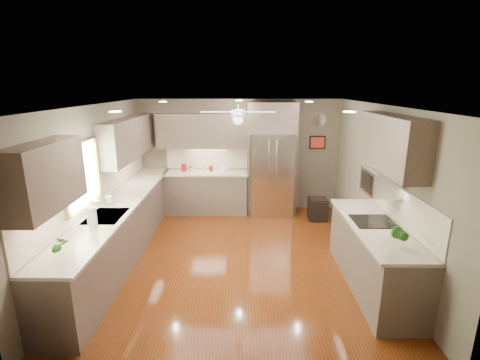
{
  "coord_description": "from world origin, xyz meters",
  "views": [
    {
      "loc": [
        0.07,
        -5.25,
        2.79
      ],
      "look_at": [
        0.03,
        0.6,
        1.19
      ],
      "focal_mm": 26.0,
      "sensor_mm": 36.0,
      "label": 1
    }
  ],
  "objects_px": {
    "potted_plant_left": "(58,245)",
    "bowl": "(224,171)",
    "stool": "(318,209)",
    "canister_a": "(184,168)",
    "canister_d": "(211,168)",
    "canister_b": "(190,168)",
    "microwave": "(382,182)",
    "refrigerator": "(271,161)",
    "paper_towel": "(92,218)",
    "soap_bottle": "(110,198)",
    "potted_plant_right": "(396,231)",
    "canister_c": "(205,167)"
  },
  "relations": [
    {
      "from": "potted_plant_right",
      "to": "paper_towel",
      "type": "bearing_deg",
      "value": 172.66
    },
    {
      "from": "soap_bottle",
      "to": "potted_plant_right",
      "type": "xyz_separation_m",
      "value": [
        3.95,
        -1.43,
        0.08
      ]
    },
    {
      "from": "canister_a",
      "to": "potted_plant_right",
      "type": "height_order",
      "value": "potted_plant_right"
    },
    {
      "from": "paper_towel",
      "to": "potted_plant_left",
      "type": "bearing_deg",
      "value": -91.33
    },
    {
      "from": "canister_a",
      "to": "canister_d",
      "type": "height_order",
      "value": "canister_a"
    },
    {
      "from": "bowl",
      "to": "microwave",
      "type": "height_order",
      "value": "microwave"
    },
    {
      "from": "bowl",
      "to": "canister_b",
      "type": "bearing_deg",
      "value": 177.02
    },
    {
      "from": "canister_d",
      "to": "potted_plant_right",
      "type": "xyz_separation_m",
      "value": [
        2.53,
        -3.68,
        0.12
      ]
    },
    {
      "from": "canister_b",
      "to": "canister_c",
      "type": "height_order",
      "value": "canister_c"
    },
    {
      "from": "potted_plant_right",
      "to": "paper_towel",
      "type": "height_order",
      "value": "potted_plant_right"
    },
    {
      "from": "microwave",
      "to": "stool",
      "type": "height_order",
      "value": "microwave"
    },
    {
      "from": "canister_b",
      "to": "paper_towel",
      "type": "xyz_separation_m",
      "value": [
        -0.86,
        -3.14,
        0.07
      ]
    },
    {
      "from": "canister_a",
      "to": "soap_bottle",
      "type": "height_order",
      "value": "soap_bottle"
    },
    {
      "from": "canister_d",
      "to": "soap_bottle",
      "type": "distance_m",
      "value": 2.67
    },
    {
      "from": "potted_plant_left",
      "to": "refrigerator",
      "type": "bearing_deg",
      "value": 55.86
    },
    {
      "from": "canister_a",
      "to": "refrigerator",
      "type": "xyz_separation_m",
      "value": [
        1.93,
        -0.08,
        0.17
      ]
    },
    {
      "from": "canister_b",
      "to": "stool",
      "type": "height_order",
      "value": "canister_b"
    },
    {
      "from": "canister_a",
      "to": "potted_plant_left",
      "type": "distance_m",
      "value": 4.07
    },
    {
      "from": "soap_bottle",
      "to": "potted_plant_left",
      "type": "distance_m",
      "value": 1.77
    },
    {
      "from": "bowl",
      "to": "refrigerator",
      "type": "relative_size",
      "value": 0.09
    },
    {
      "from": "refrigerator",
      "to": "microwave",
      "type": "xyz_separation_m",
      "value": [
        1.33,
        -2.71,
        0.29
      ]
    },
    {
      "from": "microwave",
      "to": "paper_towel",
      "type": "distance_m",
      "value": 4.0
    },
    {
      "from": "potted_plant_right",
      "to": "paper_towel",
      "type": "distance_m",
      "value": 3.87
    },
    {
      "from": "bowl",
      "to": "refrigerator",
      "type": "distance_m",
      "value": 1.07
    },
    {
      "from": "potted_plant_right",
      "to": "refrigerator",
      "type": "xyz_separation_m",
      "value": [
        -1.2,
        3.58,
        0.07
      ]
    },
    {
      "from": "stool",
      "to": "microwave",
      "type": "bearing_deg",
      "value": -81.43
    },
    {
      "from": "potted_plant_right",
      "to": "potted_plant_left",
      "type": "bearing_deg",
      "value": -174.95
    },
    {
      "from": "potted_plant_right",
      "to": "stool",
      "type": "bearing_deg",
      "value": 93.98
    },
    {
      "from": "canister_d",
      "to": "canister_c",
      "type": "bearing_deg",
      "value": -175.65
    },
    {
      "from": "soap_bottle",
      "to": "refrigerator",
      "type": "relative_size",
      "value": 0.08
    },
    {
      "from": "refrigerator",
      "to": "stool",
      "type": "xyz_separation_m",
      "value": [
        0.98,
        -0.41,
        -0.95
      ]
    },
    {
      "from": "bowl",
      "to": "paper_towel",
      "type": "bearing_deg",
      "value": -117.19
    },
    {
      "from": "canister_c",
      "to": "refrigerator",
      "type": "relative_size",
      "value": 0.07
    },
    {
      "from": "refrigerator",
      "to": "canister_a",
      "type": "bearing_deg",
      "value": 177.57
    },
    {
      "from": "potted_plant_left",
      "to": "bowl",
      "type": "xyz_separation_m",
      "value": [
        1.61,
        3.94,
        -0.13
      ]
    },
    {
      "from": "soap_bottle",
      "to": "paper_towel",
      "type": "distance_m",
      "value": 0.94
    },
    {
      "from": "canister_a",
      "to": "soap_bottle",
      "type": "distance_m",
      "value": 2.38
    },
    {
      "from": "potted_plant_left",
      "to": "bowl",
      "type": "bearing_deg",
      "value": 67.73
    },
    {
      "from": "microwave",
      "to": "paper_towel",
      "type": "height_order",
      "value": "microwave"
    },
    {
      "from": "potted_plant_right",
      "to": "bowl",
      "type": "bearing_deg",
      "value": 122.0
    },
    {
      "from": "refrigerator",
      "to": "paper_towel",
      "type": "relative_size",
      "value": 7.92
    },
    {
      "from": "soap_bottle",
      "to": "canister_a",
      "type": "bearing_deg",
      "value": 69.74
    },
    {
      "from": "canister_c",
      "to": "refrigerator",
      "type": "bearing_deg",
      "value": -3.51
    },
    {
      "from": "canister_c",
      "to": "soap_bottle",
      "type": "bearing_deg",
      "value": -119.8
    },
    {
      "from": "canister_b",
      "to": "bowl",
      "type": "distance_m",
      "value": 0.74
    },
    {
      "from": "soap_bottle",
      "to": "potted_plant_left",
      "type": "bearing_deg",
      "value": -86.93
    },
    {
      "from": "potted_plant_right",
      "to": "canister_c",
      "type": "bearing_deg",
      "value": 126.03
    },
    {
      "from": "stool",
      "to": "bowl",
      "type": "bearing_deg",
      "value": 168.01
    },
    {
      "from": "canister_b",
      "to": "microwave",
      "type": "bearing_deg",
      "value": -41.64
    },
    {
      "from": "canister_a",
      "to": "stool",
      "type": "distance_m",
      "value": 3.05
    }
  ]
}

